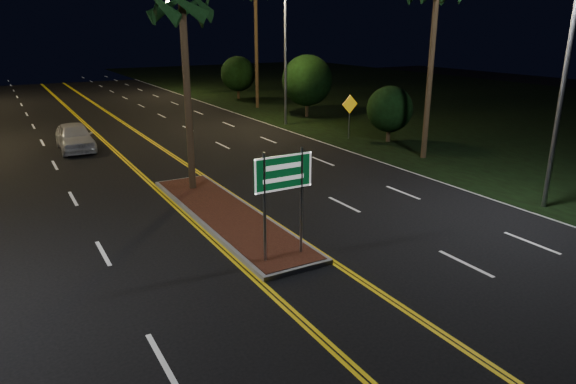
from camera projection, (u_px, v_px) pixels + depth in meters
ground at (339, 303)px, 12.77m from camera, size 120.00×120.00×0.00m
grass_right at (447, 101)px, 47.63m from camera, size 40.00×110.00×0.01m
median_island at (226, 215)px, 18.52m from camera, size 2.25×10.25×0.17m
highway_sign at (283, 183)px, 14.34m from camera, size 1.80×0.08×3.20m
streetlight_right_near at (562, 54)px, 17.72m from camera, size 1.91×0.44×9.00m
streetlight_right_mid at (280, 41)px, 34.22m from camera, size 1.91×0.44×9.00m
streetlight_right_far at (182, 36)px, 50.71m from camera, size 1.91×0.44×9.00m
palm_median at (182, 7)px, 19.20m from camera, size 2.40×2.40×8.30m
shrub_near at (390, 109)px, 30.13m from camera, size 2.70×2.70×3.30m
shrub_mid at (307, 80)px, 38.37m from camera, size 3.78×3.78×4.62m
shrub_far at (238, 74)px, 48.30m from camera, size 3.24×3.24×3.96m
car_near at (74, 134)px, 28.39m from camera, size 2.34×5.30×1.75m
warning_sign at (350, 110)px, 30.95m from camera, size 1.12×0.08×2.68m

